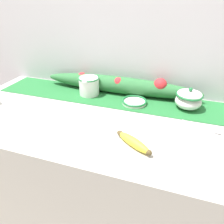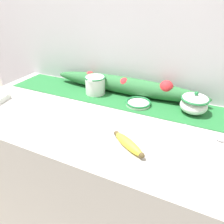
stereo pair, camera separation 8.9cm
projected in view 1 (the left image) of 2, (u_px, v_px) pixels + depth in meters
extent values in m
cube|color=#B7B2AD|center=(104.00, 181.00, 1.19)|extent=(1.51, 0.68, 0.91)
cube|color=silver|center=(124.00, 40.00, 1.10)|extent=(2.31, 0.04, 2.40)
cube|color=#236B33|center=(115.00, 98.00, 1.13)|extent=(1.39, 0.24, 0.00)
cylinder|color=white|center=(89.00, 86.00, 1.14)|extent=(0.11, 0.11, 0.10)
torus|color=#1E7038|center=(89.00, 78.00, 1.12)|extent=(0.12, 0.12, 0.01)
torus|color=white|center=(94.00, 80.00, 1.19)|extent=(0.05, 0.01, 0.05)
ellipsoid|color=white|center=(85.00, 82.00, 1.08)|extent=(0.03, 0.02, 0.02)
ellipsoid|color=white|center=(188.00, 101.00, 1.00)|extent=(0.13, 0.13, 0.08)
torus|color=#1E7038|center=(190.00, 95.00, 0.99)|extent=(0.13, 0.13, 0.01)
ellipsoid|color=white|center=(190.00, 94.00, 0.98)|extent=(0.12, 0.12, 0.03)
sphere|color=#1E7038|center=(191.00, 89.00, 0.97)|extent=(0.02, 0.02, 0.02)
cylinder|color=white|center=(134.00, 102.00, 1.06)|extent=(0.13, 0.13, 0.01)
torus|color=#1E7038|center=(134.00, 101.00, 1.06)|extent=(0.13, 0.13, 0.01)
ellipsoid|color=yellow|center=(134.00, 142.00, 0.76)|extent=(0.16, 0.12, 0.04)
ellipsoid|color=brown|center=(120.00, 133.00, 0.81)|extent=(0.04, 0.04, 0.02)
ellipsoid|color=brown|center=(149.00, 152.00, 0.71)|extent=(0.03, 0.03, 0.02)
cube|color=#B7B7BC|center=(197.00, 125.00, 0.89)|extent=(0.13, 0.06, 0.00)
ellipsoid|color=#B7B7BC|center=(218.00, 132.00, 0.84)|extent=(0.04, 0.03, 0.01)
ellipsoid|color=#2D6B38|center=(119.00, 85.00, 1.16)|extent=(0.93, 0.11, 0.10)
sphere|color=red|center=(82.00, 77.00, 1.22)|extent=(0.06, 0.06, 0.06)
sphere|color=red|center=(118.00, 83.00, 1.14)|extent=(0.06, 0.06, 0.06)
sphere|color=red|center=(160.00, 85.00, 1.08)|extent=(0.07, 0.07, 0.07)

